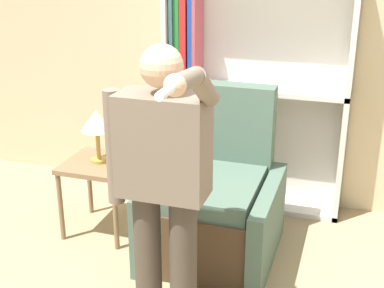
% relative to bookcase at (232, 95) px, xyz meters
% --- Properties ---
extents(wall_back, '(8.00, 0.06, 2.80)m').
position_rel_bookcase_xyz_m(wall_back, '(0.42, 0.16, 0.48)').
color(wall_back, beige).
rests_on(wall_back, ground_plane).
extents(bookcase, '(1.45, 0.28, 1.99)m').
position_rel_bookcase_xyz_m(bookcase, '(0.00, 0.00, 0.00)').
color(bookcase, silver).
rests_on(bookcase, ground_plane).
extents(armchair, '(0.86, 0.93, 1.14)m').
position_rel_bookcase_xyz_m(armchair, '(0.10, -0.81, -0.56)').
color(armchair, '#4C3823').
rests_on(armchair, ground_plane).
extents(person_standing, '(0.61, 0.78, 1.62)m').
position_rel_bookcase_xyz_m(person_standing, '(0.05, -1.70, 0.02)').
color(person_standing, '#473D33').
rests_on(person_standing, ground_plane).
extents(side_table, '(0.49, 0.49, 0.56)m').
position_rel_bookcase_xyz_m(side_table, '(-0.79, -0.81, -0.44)').
color(side_table, '#846647').
rests_on(side_table, ground_plane).
extents(table_lamp, '(0.23, 0.23, 0.40)m').
position_rel_bookcase_xyz_m(table_lamp, '(-0.79, -0.81, -0.05)').
color(table_lamp, gold).
rests_on(table_lamp, side_table).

